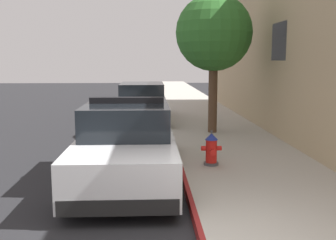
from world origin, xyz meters
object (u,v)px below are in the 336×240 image
fire_hydrant (211,149)px  street_tree (214,34)px  parked_car_silver_ahead (142,104)px  police_cruiser (127,143)px

fire_hydrant → street_tree: (0.66, 3.99, 2.73)m
parked_car_silver_ahead → street_tree: (2.29, -2.91, 2.50)m
street_tree → police_cruiser: bearing=-119.0°
fire_hydrant → police_cruiser: bearing=-167.0°
police_cruiser → fire_hydrant: 1.84m
police_cruiser → parked_car_silver_ahead: 7.31m
police_cruiser → street_tree: (2.44, 4.40, 2.50)m
fire_hydrant → parked_car_silver_ahead: bearing=103.3°
fire_hydrant → street_tree: street_tree is taller
street_tree → fire_hydrant: bearing=-99.3°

